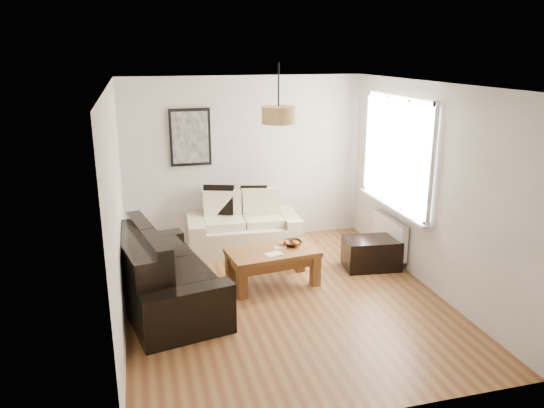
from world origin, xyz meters
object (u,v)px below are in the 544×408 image
object	(u,v)px
loveseat_cream	(243,223)
ottoman	(371,253)
coffee_table	(273,267)
sofa_leather	(164,270)

from	to	relation	value
loveseat_cream	ottoman	size ratio (longest dim) A/B	2.24
coffee_table	ottoman	distance (m)	1.49
coffee_table	ottoman	bearing A→B (deg)	6.31
sofa_leather	coffee_table	world-z (taller)	sofa_leather
coffee_table	ottoman	xyz separation A→B (m)	(1.48, 0.16, -0.02)
loveseat_cream	ottoman	world-z (taller)	loveseat_cream
loveseat_cream	sofa_leather	bearing A→B (deg)	-126.70
sofa_leather	ottoman	size ratio (longest dim) A/B	2.72
sofa_leather	loveseat_cream	bearing A→B (deg)	-51.70
coffee_table	ottoman	world-z (taller)	coffee_table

